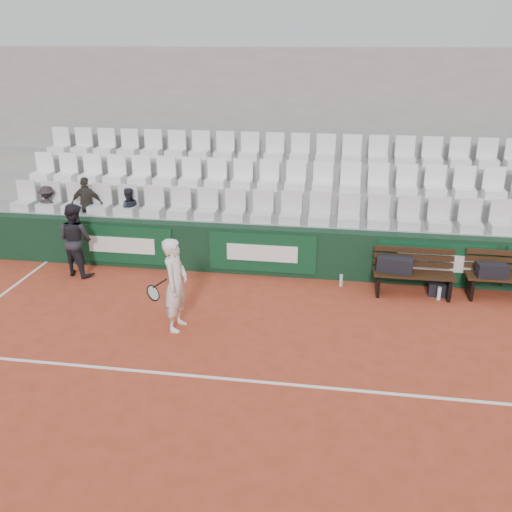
{
  "coord_description": "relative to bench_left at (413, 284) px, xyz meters",
  "views": [
    {
      "loc": [
        1.38,
        -6.9,
        4.65
      ],
      "look_at": [
        -0.1,
        2.4,
        1.0
      ],
      "focal_mm": 40.0,
      "sensor_mm": 36.0,
      "label": 1
    }
  ],
  "objects": [
    {
      "name": "bench_right",
      "position": [
        1.72,
        0.11,
        0.0
      ],
      "size": [
        1.5,
        0.56,
        0.45
      ],
      "primitive_type": "cube",
      "color": "#361E10",
      "rests_on": "ground"
    },
    {
      "name": "ball_kid",
      "position": [
        -6.76,
        -0.04,
        0.54
      ],
      "size": [
        0.89,
        0.79,
        1.53
      ],
      "primitive_type": "imported",
      "rotation": [
        0.0,
        0.0,
        2.8
      ],
      "color": "black",
      "rests_on": "ground"
    },
    {
      "name": "spectator_c",
      "position": [
        -6.03,
        1.12,
        1.29
      ],
      "size": [
        0.62,
        0.56,
        1.03
      ],
      "primitive_type": "imported",
      "rotation": [
        0.0,
        0.0,
        3.57
      ],
      "color": "#1E232D",
      "rests_on": "grandstand_tier_front"
    },
    {
      "name": "tennis_player",
      "position": [
        -4.06,
        -1.98,
        0.58
      ],
      "size": [
        0.71,
        0.61,
        1.61
      ],
      "color": "white",
      "rests_on": "ground"
    },
    {
      "name": "grandstand_tier_mid",
      "position": [
        -2.77,
        2.19,
        0.5
      ],
      "size": [
        18.0,
        0.95,
        1.45
      ],
      "primitive_type": "cube",
      "color": "gray",
      "rests_on": "ground"
    },
    {
      "name": "grandstand_rear_wall",
      "position": [
        -2.77,
        3.77,
        1.98
      ],
      "size": [
        18.0,
        0.3,
        4.4
      ],
      "primitive_type": "cube",
      "color": "gray",
      "rests_on": "ground"
    },
    {
      "name": "back_barrier",
      "position": [
        -2.7,
        0.61,
        0.28
      ],
      "size": [
        18.0,
        0.34,
        1.0
      ],
      "color": "black",
      "rests_on": "ground"
    },
    {
      "name": "water_bottle_far",
      "position": [
        0.48,
        -0.14,
        -0.1
      ],
      "size": [
        0.07,
        0.07,
        0.26
      ],
      "primitive_type": "cylinder",
      "color": "silver",
      "rests_on": "ground"
    },
    {
      "name": "bench_left",
      "position": [
        0.0,
        0.0,
        0.0
      ],
      "size": [
        1.5,
        0.56,
        0.45
      ],
      "primitive_type": "cube",
      "color": "black",
      "rests_on": "ground"
    },
    {
      "name": "grandstand_tier_front",
      "position": [
        -2.77,
        1.24,
        0.28
      ],
      "size": [
        18.0,
        0.95,
        1.0
      ],
      "primitive_type": "cube",
      "color": "gray",
      "rests_on": "ground"
    },
    {
      "name": "spectator_b",
      "position": [
        -6.98,
        1.12,
        1.39
      ],
      "size": [
        0.74,
        0.36,
        1.23
      ],
      "primitive_type": "imported",
      "rotation": [
        0.0,
        0.0,
        3.22
      ],
      "color": "#2F2A25",
      "rests_on": "grandstand_tier_front"
    },
    {
      "name": "seat_row_mid",
      "position": [
        -2.77,
        2.02,
        1.54
      ],
      "size": [
        11.9,
        0.44,
        0.63
      ],
      "primitive_type": "cube",
      "color": "white",
      "rests_on": "grandstand_tier_mid"
    },
    {
      "name": "sports_bag_ground",
      "position": [
        0.52,
        0.07,
        -0.1
      ],
      "size": [
        0.44,
        0.28,
        0.26
      ],
      "primitive_type": "cube",
      "rotation": [
        0.0,
        0.0,
        -0.06
      ],
      "color": "black",
      "rests_on": "ground"
    },
    {
      "name": "seat_row_back",
      "position": [
        -2.77,
        2.97,
        1.99
      ],
      "size": [
        11.9,
        0.44,
        0.63
      ],
      "primitive_type": "cube",
      "color": "white",
      "rests_on": "grandstand_tier_back"
    },
    {
      "name": "ground",
      "position": [
        -2.77,
        -3.38,
        -0.23
      ],
      "size": [
        80.0,
        80.0,
        0.0
      ],
      "primitive_type": "plane",
      "color": "#A83E26",
      "rests_on": "ground"
    },
    {
      "name": "seat_row_front",
      "position": [
        -2.77,
        1.07,
        1.09
      ],
      "size": [
        11.9,
        0.44,
        0.63
      ],
      "primitive_type": "cube",
      "color": "silver",
      "rests_on": "grandstand_tier_front"
    },
    {
      "name": "grandstand_tier_back",
      "position": [
        -2.77,
        3.14,
        0.72
      ],
      "size": [
        18.0,
        0.95,
        1.9
      ],
      "primitive_type": "cube",
      "color": "gray",
      "rests_on": "ground"
    },
    {
      "name": "sports_bag_left",
      "position": [
        -0.36,
        0.03,
        0.37
      ],
      "size": [
        0.7,
        0.39,
        0.28
      ],
      "primitive_type": "cube",
      "rotation": [
        0.0,
        0.0,
        -0.16
      ],
      "color": "black",
      "rests_on": "bench_left"
    },
    {
      "name": "water_bottle_near",
      "position": [
        -1.35,
        0.2,
        -0.1
      ],
      "size": [
        0.07,
        0.07,
        0.24
      ],
      "primitive_type": "cylinder",
      "color": "#B2C1C9",
      "rests_on": "ground"
    },
    {
      "name": "sports_bag_right",
      "position": [
        1.41,
        0.06,
        0.35
      ],
      "size": [
        0.57,
        0.31,
        0.25
      ],
      "primitive_type": "cube",
      "rotation": [
        0.0,
        0.0,
        0.1
      ],
      "color": "black",
      "rests_on": "bench_right"
    },
    {
      "name": "court_baseline",
      "position": [
        -2.77,
        -3.38,
        -0.22
      ],
      "size": [
        18.0,
        0.06,
        0.01
      ],
      "primitive_type": "cube",
      "color": "white",
      "rests_on": "ground"
    },
    {
      "name": "spectator_a",
      "position": [
        -7.92,
        1.12,
        1.27
      ],
      "size": [
        0.64,
        0.37,
        1.0
      ],
      "primitive_type": "imported",
      "rotation": [
        0.0,
        0.0,
        3.14
      ],
      "color": "black",
      "rests_on": "grandstand_tier_front"
    }
  ]
}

